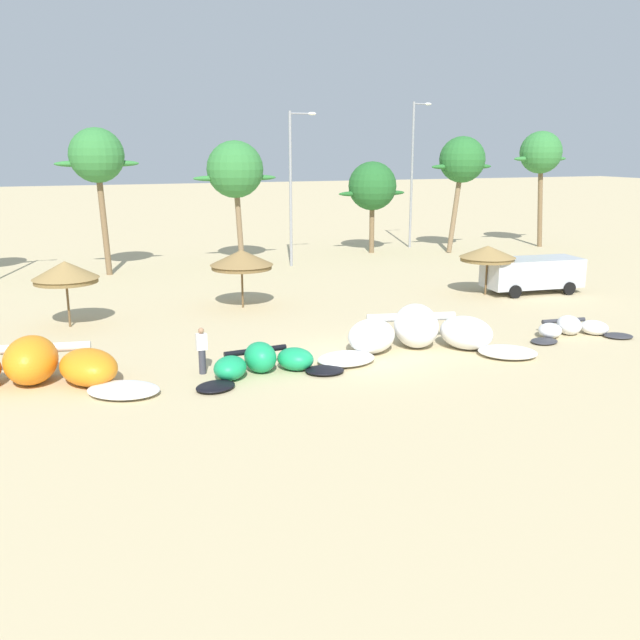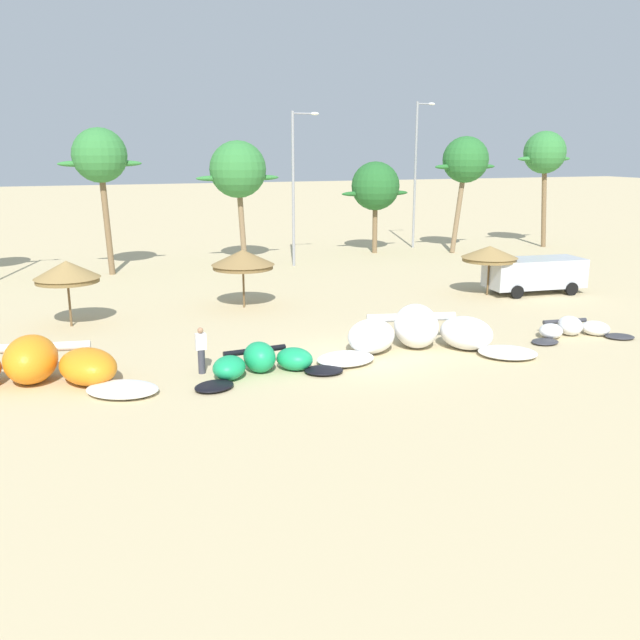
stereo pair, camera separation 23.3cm
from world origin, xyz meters
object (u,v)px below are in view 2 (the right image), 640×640
at_px(kite_far_left, 28,369).
at_px(lamppost_east_center, 417,169).
at_px(person_near_kites, 201,350).
at_px(palm_center_right, 465,161).
at_px(lamppost_west_center, 295,182).
at_px(kite_center, 573,329).
at_px(parked_van, 533,273).
at_px(palm_left, 100,157).
at_px(kite_left, 262,363).
at_px(palm_right_of_gap, 545,154).
at_px(kite_left_of_center, 419,334).
at_px(palm_center_left, 375,187).
at_px(beach_umbrella_middle, 243,259).
at_px(palm_left_of_gap, 238,170).
at_px(beach_umbrella_near_palms, 490,253).
at_px(beach_umbrella_near_van, 67,272).

bearing_deg(kite_far_left, lamppost_east_center, 42.23).
distance_m(person_near_kites, palm_center_right, 32.22).
relative_size(person_near_kites, lamppost_west_center, 0.17).
bearing_deg(kite_far_left, kite_center, -3.12).
height_order(parked_van, palm_left, palm_left).
bearing_deg(person_near_kites, kite_left, -22.70).
bearing_deg(palm_right_of_gap, kite_center, -124.40).
bearing_deg(kite_left, kite_center, 1.15).
relative_size(kite_left_of_center, palm_center_left, 1.28).
relative_size(beach_umbrella_middle, parked_van, 0.57).
relative_size(kite_left, palm_center_right, 0.66).
distance_m(kite_center, person_near_kites, 15.18).
distance_m(palm_left, lamppost_west_center, 11.87).
bearing_deg(person_near_kites, palm_left_of_gap, 72.84).
bearing_deg(kite_center, beach_umbrella_near_palms, 80.62).
xyz_separation_m(kite_left, beach_umbrella_near_palms, (14.60, 8.50, 1.79)).
xyz_separation_m(parked_van, palm_left, (-20.75, 13.54, 5.88)).
height_order(person_near_kites, lamppost_east_center, lamppost_east_center).
xyz_separation_m(beach_umbrella_middle, palm_left, (-5.57, 11.56, 4.62)).
distance_m(person_near_kites, palm_left_of_gap, 23.41).
distance_m(kite_far_left, palm_left, 21.57).
relative_size(beach_umbrella_near_palms, palm_left, 0.33).
bearing_deg(palm_left, palm_center_left, 7.66).
height_order(palm_right_of_gap, lamppost_east_center, lamppost_east_center).
height_order(kite_center, palm_left, palm_left).
relative_size(palm_center_left, lamppost_west_center, 0.68).
height_order(kite_center, lamppost_east_center, lamppost_east_center).
height_order(kite_far_left, person_near_kites, person_near_kites).
xyz_separation_m(person_near_kites, palm_center_right, (23.35, 21.43, 5.77)).
distance_m(kite_center, parked_van, 8.78).
xyz_separation_m(kite_far_left, person_near_kites, (5.49, -0.59, 0.22)).
bearing_deg(beach_umbrella_near_van, beach_umbrella_middle, 6.80).
xyz_separation_m(palm_right_of_gap, lamppost_east_center, (-9.13, 3.15, -1.13)).
bearing_deg(lamppost_west_center, palm_left_of_gap, 150.06).
relative_size(beach_umbrella_middle, lamppost_west_center, 0.31).
bearing_deg(palm_left, kite_far_left, -100.48).
bearing_deg(palm_right_of_gap, beach_umbrella_near_palms, -134.70).
height_order(kite_center, beach_umbrella_near_van, beach_umbrella_near_van).
height_order(beach_umbrella_near_palms, palm_center_right, palm_center_right).
bearing_deg(palm_left, beach_umbrella_middle, -64.26).
distance_m(kite_left, kite_left_of_center, 6.39).
xyz_separation_m(kite_left, kite_left_of_center, (6.35, 0.68, 0.24)).
distance_m(beach_umbrella_near_van, beach_umbrella_near_palms, 20.62).
xyz_separation_m(beach_umbrella_near_palms, lamppost_east_center, (4.75, 17.19, 3.74)).
distance_m(beach_umbrella_middle, parked_van, 15.36).
bearing_deg(palm_center_right, kite_center, -110.45).
relative_size(beach_umbrella_near_palms, palm_left_of_gap, 0.36).
bearing_deg(beach_umbrella_near_van, kite_center, -24.79).
xyz_separation_m(kite_far_left, beach_umbrella_middle, (9.32, 8.71, 1.75)).
height_order(kite_far_left, palm_left, palm_left).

